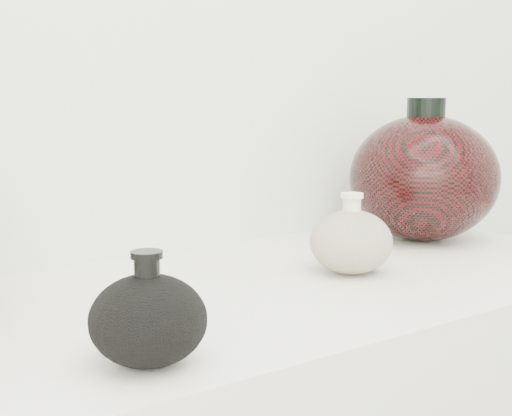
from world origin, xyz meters
TOP-DOWN VIEW (x-y plane):
  - black_gourd_vase at (-0.20, 0.78)m, footprint 0.12×0.12m
  - cream_gourd_vase at (0.18, 0.92)m, footprint 0.15×0.15m
  - right_round_pot at (0.45, 1.03)m, footprint 0.27×0.27m

SIDE VIEW (x-z plane):
  - black_gourd_vase at x=-0.20m, z-range 0.89..1.00m
  - cream_gourd_vase at x=0.18m, z-range 0.89..1.00m
  - right_round_pot at x=0.45m, z-range 0.89..1.13m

